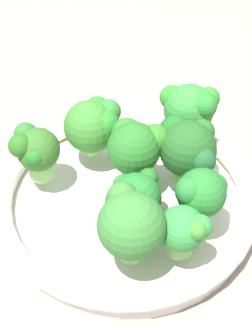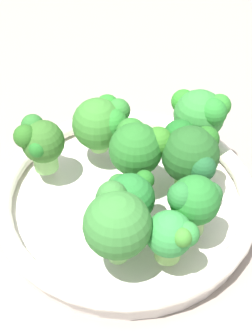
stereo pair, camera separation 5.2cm
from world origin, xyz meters
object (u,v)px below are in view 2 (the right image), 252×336
object	(u,v)px
broccoli_floret_1	(40,142)
broccoli_floret_8	(172,236)
broccoli_floret_0	(201,114)
broccoli_floret_2	(102,122)
broccoli_floret_3	(116,221)
broccoli_floret_4	(129,197)
broccoli_floret_7	(193,201)
bowl	(126,199)
broccoli_floret_6	(190,153)
broccoli_floret_5	(138,148)

from	to	relation	value
broccoli_floret_1	broccoli_floret_8	distance (cm)	17.94
broccoli_floret_0	broccoli_floret_2	bearing A→B (deg)	113.64
broccoli_floret_3	broccoli_floret_4	distance (cm)	4.44
broccoli_floret_3	broccoli_floret_8	world-z (taller)	broccoli_floret_3
broccoli_floret_4	broccoli_floret_7	bearing A→B (deg)	-78.54
bowl	broccoli_floret_7	bearing A→B (deg)	-109.21
broccoli_floret_3	broccoli_floret_6	distance (cm)	12.05
bowl	broccoli_floret_5	xyz separation A→B (cm)	(2.01, -0.50, 5.97)
broccoli_floret_1	broccoli_floret_0	bearing A→B (deg)	-56.12
broccoli_floret_2	broccoli_floret_6	xyz separation A→B (cm)	(-1.76, -10.65, 0.48)
bowl	broccoli_floret_0	bearing A→B (deg)	-28.00
broccoli_floret_1	broccoli_floret_7	size ratio (longest dim) A/B	0.94
broccoli_floret_5	broccoli_floret_6	xyz separation A→B (cm)	(1.36, -5.26, -0.08)
broccoli_floret_2	broccoli_floret_0	bearing A→B (deg)	-66.36
broccoli_floret_1	broccoli_floret_4	distance (cm)	12.09
broccoli_floret_2	broccoli_floret_5	bearing A→B (deg)	-120.06
bowl	broccoli_floret_7	size ratio (longest dim) A/B	4.31
broccoli_floret_6	broccoli_floret_8	size ratio (longest dim) A/B	1.33
bowl	broccoli_floret_6	distance (cm)	8.90
broccoli_floret_5	broccoli_floret_6	bearing A→B (deg)	-75.48
broccoli_floret_3	broccoli_floret_7	xyz separation A→B (cm)	(5.43, -5.51, -0.57)
bowl	broccoli_floret_0	xyz separation A→B (cm)	(9.47, -5.04, 6.32)
broccoli_floret_2	broccoli_floret_4	world-z (taller)	broccoli_floret_2
broccoli_floret_1	broccoli_floret_3	bearing A→B (deg)	-122.89
broccoli_floret_3	broccoli_floret_8	bearing A→B (deg)	-72.54
broccoli_floret_6	broccoli_floret_7	bearing A→B (deg)	-160.76
bowl	broccoli_floret_2	world-z (taller)	broccoli_floret_2
broccoli_floret_4	broccoli_floret_7	size ratio (longest dim) A/B	0.87
broccoli_floret_2	broccoli_floret_4	distance (cm)	11.35
broccoli_floret_5	broccoli_floret_7	bearing A→B (deg)	-122.76
broccoli_floret_2	broccoli_floret_5	size ratio (longest dim) A/B	0.95
broccoli_floret_0	broccoli_floret_6	bearing A→B (deg)	-173.28
bowl	broccoli_floret_1	xyz separation A→B (cm)	(-0.40, 9.66, 5.44)
bowl	broccoli_floret_0	distance (cm)	12.45
broccoli_floret_3	broccoli_floret_4	xyz separation A→B (cm)	(4.22, 0.49, -1.32)
broccoli_floret_0	broccoli_floret_4	xyz separation A→B (cm)	(-13.44, 3.15, -1.29)
broccoli_floret_1	broccoli_floret_4	xyz separation A→B (cm)	(-3.57, -11.55, -0.41)
broccoli_floret_2	broccoli_floret_5	distance (cm)	6.25
broccoli_floret_0	bowl	bearing A→B (deg)	152.00
broccoli_floret_0	broccoli_floret_7	distance (cm)	12.57
broccoli_floret_7	broccoli_floret_4	bearing A→B (deg)	101.46
broccoli_floret_2	bowl	bearing A→B (deg)	-136.34
bowl	broccoli_floret_2	size ratio (longest dim) A/B	4.19
bowl	broccoli_floret_4	xyz separation A→B (cm)	(-3.97, -1.89, 5.03)
broccoli_floret_5	bowl	bearing A→B (deg)	166.07
broccoli_floret_1	broccoli_floret_2	world-z (taller)	broccoli_floret_2
broccoli_floret_2	broccoli_floret_6	size ratio (longest dim) A/B	0.94
broccoli_floret_6	broccoli_floret_8	distance (cm)	10.21
broccoli_floret_2	broccoli_floret_3	size ratio (longest dim) A/B	0.88
bowl	broccoli_floret_8	xyz separation A→B (cm)	(-6.69, -7.13, 4.82)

